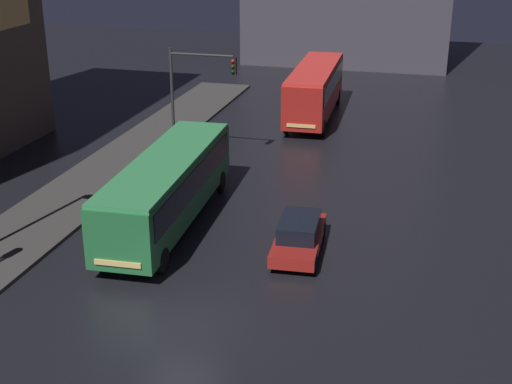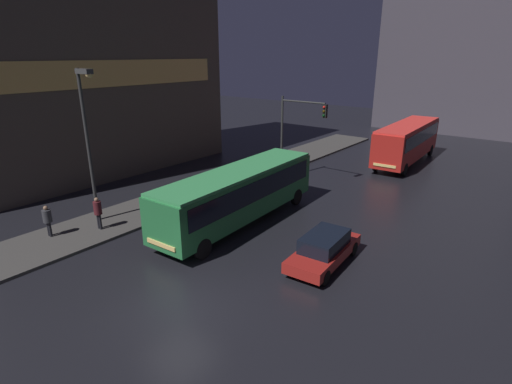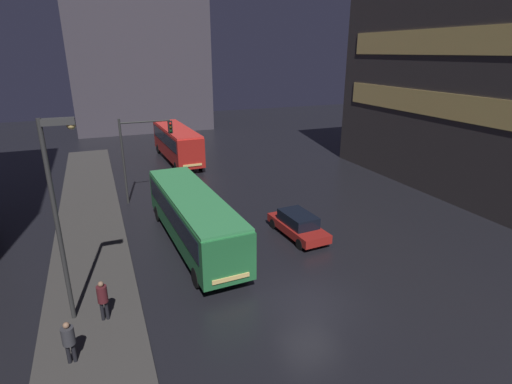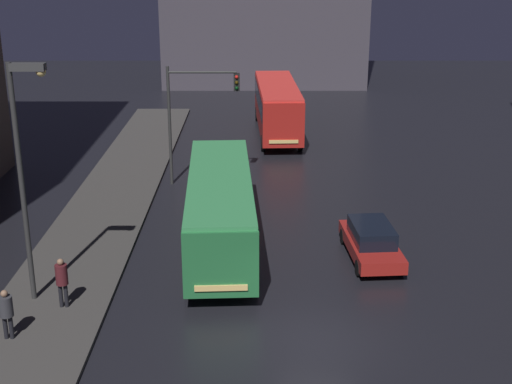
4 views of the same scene
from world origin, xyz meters
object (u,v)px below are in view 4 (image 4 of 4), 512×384
(bus_far, at_px, (278,104))
(traffic_light_main, at_px, (195,105))
(street_lamp_sidewalk, at_px, (26,150))
(car_taxi, at_px, (372,241))
(bus_near, at_px, (221,203))
(pedestrian_near, at_px, (63,278))
(pedestrian_mid, at_px, (7,309))

(bus_far, xyz_separation_m, traffic_light_main, (-4.57, -10.60, 2.14))
(bus_far, height_order, street_lamp_sidewalk, street_lamp_sidewalk)
(traffic_light_main, bearing_deg, car_taxi, -51.03)
(bus_near, xyz_separation_m, traffic_light_main, (-1.69, 8.36, 2.32))
(bus_far, distance_m, car_taxi, 20.48)
(bus_near, relative_size, traffic_light_main, 1.88)
(traffic_light_main, bearing_deg, bus_near, -78.55)
(bus_near, distance_m, street_lamp_sidewalk, 8.65)
(car_taxi, bearing_deg, pedestrian_near, 17.25)
(pedestrian_mid, distance_m, street_lamp_sidewalk, 5.16)
(bus_near, height_order, pedestrian_mid, bus_near)
(pedestrian_near, bearing_deg, street_lamp_sidewalk, -63.99)
(car_taxi, distance_m, street_lamp_sidewalk, 13.58)
(bus_near, height_order, car_taxi, bus_near)
(car_taxi, bearing_deg, bus_near, -15.53)
(traffic_light_main, xyz_separation_m, street_lamp_sidewalk, (-4.39, -13.32, 1.31))
(traffic_light_main, bearing_deg, pedestrian_mid, -105.98)
(bus_near, relative_size, bus_far, 1.05)
(traffic_light_main, bearing_deg, bus_far, 66.67)
(pedestrian_mid, bearing_deg, traffic_light_main, -126.41)
(bus_far, xyz_separation_m, pedestrian_mid, (-9.17, -26.65, -0.93))
(traffic_light_main, relative_size, street_lamp_sidewalk, 0.75)
(bus_far, relative_size, street_lamp_sidewalk, 1.35)
(bus_near, relative_size, pedestrian_near, 6.55)
(car_taxi, relative_size, pedestrian_near, 2.61)
(bus_near, distance_m, traffic_light_main, 8.84)
(pedestrian_near, bearing_deg, car_taxi, 169.76)
(car_taxi, relative_size, street_lamp_sidewalk, 0.57)
(bus_near, height_order, street_lamp_sidewalk, street_lamp_sidewalk)
(pedestrian_near, distance_m, pedestrian_mid, 2.41)
(pedestrian_mid, height_order, traffic_light_main, traffic_light_main)
(bus_near, xyz_separation_m, pedestrian_near, (-5.09, -5.59, -0.68))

